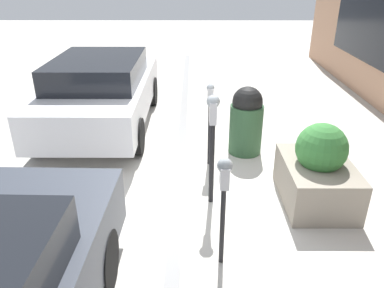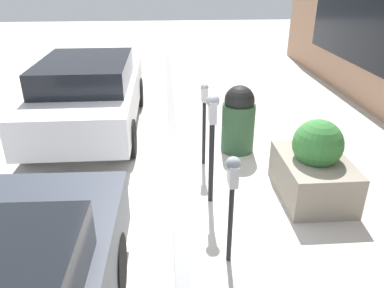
{
  "view_description": "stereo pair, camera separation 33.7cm",
  "coord_description": "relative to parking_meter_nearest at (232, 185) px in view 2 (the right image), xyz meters",
  "views": [
    {
      "loc": [
        -4.37,
        -0.14,
        2.97
      ],
      "look_at": [
        0.0,
        -0.12,
        0.91
      ],
      "focal_mm": 35.0,
      "sensor_mm": 36.0,
      "label": 1
    },
    {
      "loc": [
        -4.36,
        0.2,
        2.97
      ],
      "look_at": [
        0.0,
        -0.12,
        0.91
      ],
      "focal_mm": 35.0,
      "sensor_mm": 36.0,
      "label": 2
    }
  ],
  "objects": [
    {
      "name": "trash_bin",
      "position": [
        2.76,
        -0.6,
        -0.39
      ],
      "size": [
        0.57,
        0.57,
        1.19
      ],
      "color": "#2D5133",
      "rests_on": "ground_plane"
    },
    {
      "name": "ground_plane",
      "position": [
        1.15,
        0.45,
        -0.98
      ],
      "size": [
        40.0,
        40.0,
        0.0
      ],
      "primitive_type": "plane",
      "color": "beige"
    },
    {
      "name": "planter_box",
      "position": [
        1.22,
        -1.39,
        -0.52
      ],
      "size": [
        1.27,
        0.9,
        1.16
      ],
      "color": "gray",
      "rests_on": "ground_plane"
    },
    {
      "name": "parking_meter_middle",
      "position": [
        2.31,
        0.05,
        -0.03
      ],
      "size": [
        0.14,
        0.12,
        1.37
      ],
      "color": "black",
      "rests_on": "ground_plane"
    },
    {
      "name": "curb_strip",
      "position": [
        1.15,
        0.53,
        -0.96
      ],
      "size": [
        19.0,
        0.16,
        0.04
      ],
      "color": "gray",
      "rests_on": "ground_plane"
    },
    {
      "name": "parking_meter_nearest",
      "position": [
        0.0,
        0.0,
        0.0
      ],
      "size": [
        0.19,
        0.16,
        1.3
      ],
      "color": "black",
      "rests_on": "ground_plane"
    },
    {
      "name": "parked_car_middle",
      "position": [
        3.97,
        2.14,
        -0.22
      ],
      "size": [
        4.24,
        1.89,
        1.44
      ],
      "rotation": [
        0.0,
        0.0,
        -0.0
      ],
      "color": "silver",
      "rests_on": "ground_plane"
    },
    {
      "name": "parking_meter_second",
      "position": [
        1.19,
        0.06,
        0.12
      ],
      "size": [
        0.2,
        0.17,
        1.56
      ],
      "color": "black",
      "rests_on": "ground_plane"
    }
  ]
}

